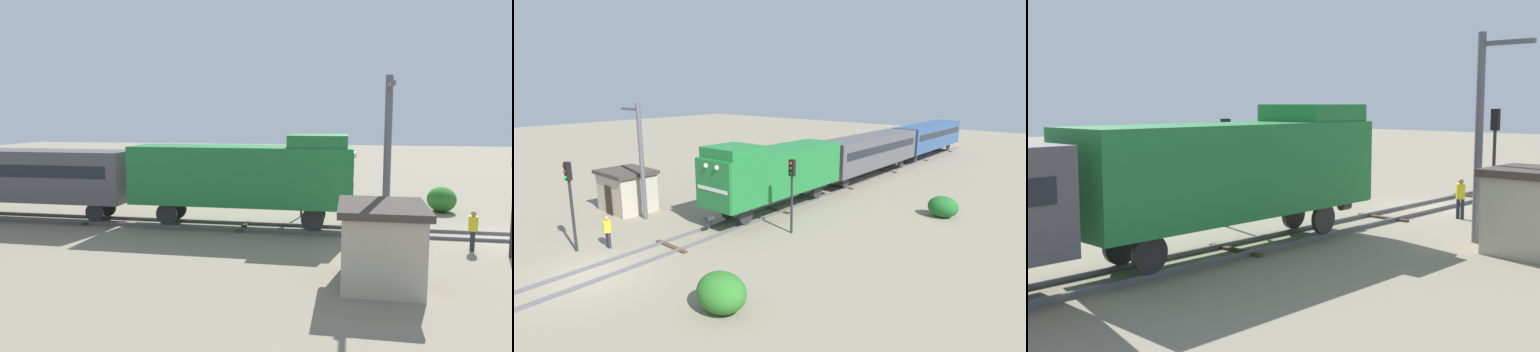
{
  "view_description": "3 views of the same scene",
  "coord_description": "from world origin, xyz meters",
  "views": [
    {
      "loc": [
        -24.36,
        7.15,
        5.67
      ],
      "look_at": [
        0.47,
        11.92,
        2.62
      ],
      "focal_mm": 35.0,
      "sensor_mm": 36.0,
      "label": 1
    },
    {
      "loc": [
        16.47,
        -7.07,
        8.12
      ],
      "look_at": [
        0.72,
        11.12,
        2.7
      ],
      "focal_mm": 28.0,
      "sensor_mm": 36.0,
      "label": 2
    },
    {
      "loc": [
        -15.14,
        26.28,
        4.78
      ],
      "look_at": [
        -0.2,
        10.42,
        2.32
      ],
      "focal_mm": 45.0,
      "sensor_mm": 36.0,
      "label": 3
    }
  ],
  "objects": [
    {
      "name": "worker_near_track",
      "position": [
        -2.4,
        2.04,
        1.0
      ],
      "size": [
        0.38,
        0.38,
        1.7
      ],
      "rotation": [
        0.0,
        0.0,
        4.12
      ],
      "color": "#262B38",
      "rests_on": "ground"
    },
    {
      "name": "railway_track",
      "position": [
        0.0,
        -0.0,
        0.07
      ],
      "size": [
        2.4,
        99.85,
        0.16
      ],
      "color": "#595960",
      "rests_on": "ground"
    },
    {
      "name": "ground_plane",
      "position": [
        0.0,
        0.0,
        0.0
      ],
      "size": [
        149.78,
        149.78,
        0.0
      ],
      "primitive_type": "plane",
      "color": "gray"
    },
    {
      "name": "bush_mid",
      "position": [
        6.4,
        1.83,
        0.74
      ],
      "size": [
        2.04,
        1.67,
        1.49
      ],
      "primitive_type": "ellipsoid",
      "color": "#2C6F26",
      "rests_on": "ground"
    },
    {
      "name": "catenary_mast",
      "position": [
        -5.07,
        5.82,
        3.83
      ],
      "size": [
        1.94,
        0.28,
        7.18
      ],
      "color": "#595960",
      "rests_on": "ground"
    },
    {
      "name": "locomotive",
      "position": [
        0.0,
        12.39,
        2.77
      ],
      "size": [
        2.9,
        11.6,
        4.6
      ],
      "color": "#1E7233",
      "rests_on": "railway_track"
    },
    {
      "name": "traffic_signal_near",
      "position": [
        -3.2,
        0.74,
        3.16
      ],
      "size": [
        0.32,
        0.34,
        4.57
      ],
      "color": "#262628",
      "rests_on": "ground"
    },
    {
      "name": "traffic_signal_mid",
      "position": [
        3.4,
        9.86,
        2.93
      ],
      "size": [
        0.32,
        0.34,
        4.21
      ],
      "color": "#262628",
      "rests_on": "ground"
    }
  ]
}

